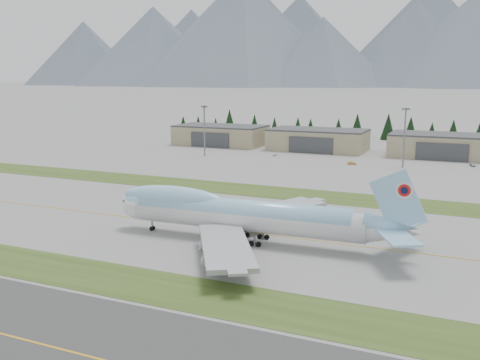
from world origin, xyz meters
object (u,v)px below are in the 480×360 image
at_px(hangar_right, 444,146).
at_px(service_vehicle_b, 352,164).
at_px(hangar_center, 318,140).
at_px(service_vehicle_a, 275,156).
at_px(boeing_747_freighter, 242,214).
at_px(service_vehicle_c, 472,166).
at_px(hangar_left, 221,135).

height_order(hangar_right, service_vehicle_b, hangar_right).
distance_m(hangar_center, service_vehicle_a, 30.61).
relative_size(hangar_center, hangar_right, 1.00).
distance_m(boeing_747_freighter, service_vehicle_a, 135.95).
bearing_deg(service_vehicle_b, hangar_center, 26.53).
relative_size(hangar_right, service_vehicle_b, 12.54).
distance_m(boeing_747_freighter, service_vehicle_b, 118.41).
xyz_separation_m(hangar_right, service_vehicle_c, (12.92, -23.08, -5.39)).
height_order(boeing_747_freighter, hangar_left, boeing_747_freighter).
distance_m(boeing_747_freighter, service_vehicle_c, 141.77).
bearing_deg(hangar_left, service_vehicle_a, -32.95).
xyz_separation_m(hangar_center, service_vehicle_b, (25.88, -38.65, -5.39)).
bearing_deg(service_vehicle_b, hangar_right, -48.71).
bearing_deg(service_vehicle_b, hangar_left, 57.18).
bearing_deg(hangar_right, service_vehicle_a, -159.74).
distance_m(hangar_left, service_vehicle_b, 89.81).
height_order(boeing_747_freighter, service_vehicle_c, boeing_747_freighter).
distance_m(service_vehicle_a, service_vehicle_c, 86.28).
xyz_separation_m(boeing_747_freighter, hangar_right, (33.49, 156.90, -0.78)).
bearing_deg(service_vehicle_c, hangar_left, 152.16).
height_order(hangar_center, service_vehicle_b, hangar_center).
height_order(hangar_left, service_vehicle_a, hangar_left).
height_order(hangar_left, service_vehicle_b, hangar_left).
height_order(service_vehicle_b, service_vehicle_c, service_vehicle_b).
height_order(hangar_left, service_vehicle_c, hangar_left).
relative_size(hangar_left, service_vehicle_b, 12.54).
bearing_deg(service_vehicle_a, service_vehicle_c, -0.26).
bearing_deg(service_vehicle_a, hangar_left, 144.15).
xyz_separation_m(service_vehicle_a, service_vehicle_c, (86.19, 3.97, 0.00)).
height_order(hangar_center, service_vehicle_c, hangar_center).
xyz_separation_m(hangar_right, service_vehicle_a, (-73.27, -27.05, -5.39)).
height_order(service_vehicle_a, service_vehicle_c, service_vehicle_c).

